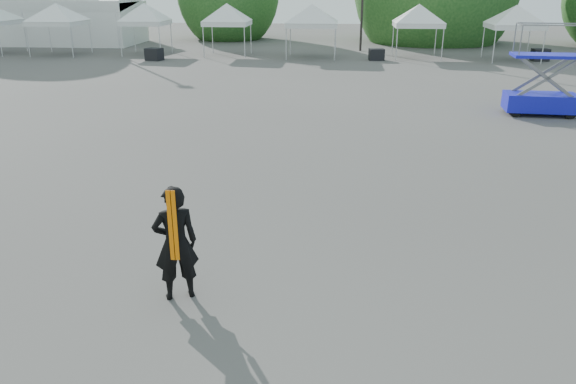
{
  "coord_description": "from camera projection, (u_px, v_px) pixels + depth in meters",
  "views": [
    {
      "loc": [
        1.56,
        -9.52,
        4.6
      ],
      "look_at": [
        0.77,
        -0.74,
        1.3
      ],
      "focal_mm": 35.0,
      "sensor_mm": 36.0,
      "label": 1
    }
  ],
  "objects": [
    {
      "name": "ground",
      "position": [
        251.0,
        241.0,
        10.63
      ],
      "size": [
        120.0,
        120.0,
        0.0
      ],
      "primitive_type": "plane",
      "color": "#474442",
      "rests_on": "ground"
    },
    {
      "name": "marquee",
      "position": [
        43.0,
        18.0,
        44.45
      ],
      "size": [
        15.0,
        6.25,
        4.23
      ],
      "color": "white",
      "rests_on": "ground"
    },
    {
      "name": "tent_b",
      "position": [
        56.0,
        7.0,
        36.92
      ],
      "size": [
        4.44,
        4.44,
        3.88
      ],
      "color": "silver",
      "rests_on": "ground"
    },
    {
      "name": "tent_c",
      "position": [
        144.0,
        7.0,
        37.07
      ],
      "size": [
        4.01,
        4.01,
        3.88
      ],
      "color": "silver",
      "rests_on": "ground"
    },
    {
      "name": "tent_d",
      "position": [
        227.0,
        8.0,
        36.66
      ],
      "size": [
        4.08,
        4.08,
        3.88
      ],
      "color": "silver",
      "rests_on": "ground"
    },
    {
      "name": "tent_e",
      "position": [
        312.0,
        8.0,
        35.54
      ],
      "size": [
        4.58,
        4.58,
        3.88
      ],
      "color": "silver",
      "rests_on": "ground"
    },
    {
      "name": "tent_f",
      "position": [
        419.0,
        8.0,
        35.43
      ],
      "size": [
        4.26,
        4.26,
        3.88
      ],
      "color": "silver",
      "rests_on": "ground"
    },
    {
      "name": "tent_g",
      "position": [
        517.0,
        9.0,
        34.1
      ],
      "size": [
        4.32,
        4.32,
        3.88
      ],
      "color": "silver",
      "rests_on": "ground"
    },
    {
      "name": "man",
      "position": [
        176.0,
        243.0,
        8.44
      ],
      "size": [
        0.79,
        0.67,
        1.84
      ],
      "rotation": [
        0.0,
        0.0,
        3.55
      ],
      "color": "black",
      "rests_on": "ground"
    },
    {
      "name": "scissor_lift",
      "position": [
        545.0,
        70.0,
        20.22
      ],
      "size": [
        2.6,
        1.45,
        3.25
      ],
      "rotation": [
        0.0,
        0.0,
        -0.08
      ],
      "color": "#110DB4",
      "rests_on": "ground"
    },
    {
      "name": "crate_west",
      "position": [
        154.0,
        54.0,
        35.14
      ],
      "size": [
        1.14,
        1.0,
        0.75
      ],
      "primitive_type": "cube",
      "rotation": [
        0.0,
        0.0,
        -0.3
      ],
      "color": "black",
      "rests_on": "ground"
    },
    {
      "name": "crate_mid",
      "position": [
        377.0,
        55.0,
        35.21
      ],
      "size": [
        1.0,
        0.83,
        0.71
      ],
      "primitive_type": "cube",
      "rotation": [
        0.0,
        0.0,
        0.13
      ],
      "color": "black",
      "rests_on": "ground"
    },
    {
      "name": "crate_east",
      "position": [
        540.0,
        55.0,
        34.91
      ],
      "size": [
        1.03,
        0.84,
        0.75
      ],
      "primitive_type": "cube",
      "rotation": [
        0.0,
        0.0,
        0.1
      ],
      "color": "black",
      "rests_on": "ground"
    }
  ]
}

